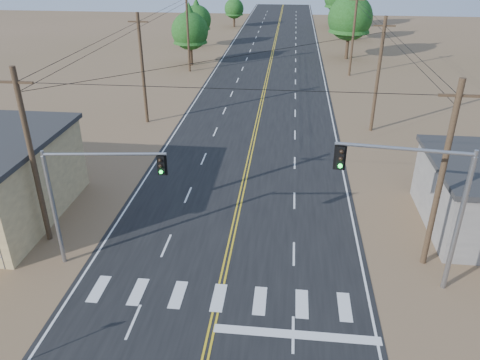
# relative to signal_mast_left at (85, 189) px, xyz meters

# --- Properties ---
(road) EXTENTS (15.00, 200.00, 0.02)m
(road) POSITION_rel_signal_mast_left_xyz_m (6.93, 19.80, -4.42)
(road) COLOR black
(road) RESTS_ON ground
(utility_pole_left_near) EXTENTS (1.80, 0.30, 10.00)m
(utility_pole_left_near) POSITION_rel_signal_mast_left_xyz_m (-3.57, 1.80, 0.69)
(utility_pole_left_near) COLOR #4C3826
(utility_pole_left_near) RESTS_ON ground
(utility_pole_left_mid) EXTENTS (1.80, 0.30, 10.00)m
(utility_pole_left_mid) POSITION_rel_signal_mast_left_xyz_m (-3.57, 21.80, 0.69)
(utility_pole_left_mid) COLOR #4C3826
(utility_pole_left_mid) RESTS_ON ground
(utility_pole_left_far) EXTENTS (1.80, 0.30, 10.00)m
(utility_pole_left_far) POSITION_rel_signal_mast_left_xyz_m (-3.57, 41.80, 0.69)
(utility_pole_left_far) COLOR #4C3826
(utility_pole_left_far) RESTS_ON ground
(utility_pole_right_near) EXTENTS (1.80, 0.30, 10.00)m
(utility_pole_right_near) POSITION_rel_signal_mast_left_xyz_m (17.43, 1.80, 0.69)
(utility_pole_right_near) COLOR #4C3826
(utility_pole_right_near) RESTS_ON ground
(utility_pole_right_mid) EXTENTS (1.80, 0.30, 10.00)m
(utility_pole_right_mid) POSITION_rel_signal_mast_left_xyz_m (17.43, 21.80, 0.69)
(utility_pole_right_mid) COLOR #4C3826
(utility_pole_right_mid) RESTS_ON ground
(utility_pole_right_far) EXTENTS (1.80, 0.30, 10.00)m
(utility_pole_right_far) POSITION_rel_signal_mast_left_xyz_m (17.43, 41.80, 0.69)
(utility_pole_right_far) COLOR #4C3826
(utility_pole_right_far) RESTS_ON ground
(signal_mast_left) EXTENTS (6.00, 0.91, 6.47)m
(signal_mast_left) POSITION_rel_signal_mast_left_xyz_m (0.00, 0.00, 0.00)
(signal_mast_left) COLOR gray
(signal_mast_left) RESTS_ON ground
(signal_mast_right) EXTENTS (6.05, 0.89, 7.42)m
(signal_mast_right) POSITION_rel_signal_mast_left_xyz_m (16.20, -0.02, 0.58)
(signal_mast_right) COLOR gray
(signal_mast_right) RESTS_ON ground
(tree_left_near) EXTENTS (5.03, 5.03, 8.38)m
(tree_left_near) POSITION_rel_signal_mast_left_xyz_m (-4.08, 45.42, 0.70)
(tree_left_near) COLOR #3F2D1E
(tree_left_near) RESTS_ON ground
(tree_left_mid) EXTENTS (4.63, 4.63, 7.72)m
(tree_left_mid) POSITION_rel_signal_mast_left_xyz_m (-5.63, 58.32, 0.29)
(tree_left_mid) COLOR #3F2D1E
(tree_left_mid) RESTS_ON ground
(tree_left_far) EXTENTS (3.87, 3.87, 6.46)m
(tree_left_far) POSITION_rel_signal_mast_left_xyz_m (-2.07, 79.37, -0.48)
(tree_left_far) COLOR #3F2D1E
(tree_left_far) RESTS_ON ground
(tree_right_near) EXTENTS (6.33, 6.33, 10.55)m
(tree_right_near) POSITION_rel_signal_mast_left_xyz_m (17.97, 51.79, 2.03)
(tree_right_near) COLOR #3F2D1E
(tree_right_near) RESTS_ON ground
(tree_right_mid) EXTENTS (4.87, 4.87, 8.12)m
(tree_right_mid) POSITION_rel_signal_mast_left_xyz_m (20.93, 67.46, 0.53)
(tree_right_mid) COLOR #3F2D1E
(tree_right_mid) RESTS_ON ground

